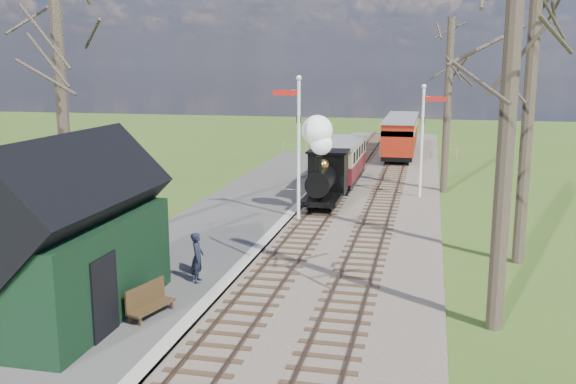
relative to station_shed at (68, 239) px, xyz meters
name	(u,v)px	position (x,y,z in m)	size (l,w,h in m)	color
distant_hills	(397,258)	(5.70, 60.38, -18.47)	(114.40, 48.00, 22.02)	#385B23
ballast_bed	(360,195)	(5.60, 18.00, -2.22)	(8.00, 60.00, 0.10)	brown
track_near	(335,193)	(4.30, 18.00, -2.17)	(1.60, 60.00, 0.15)	brown
track_far	(385,195)	(6.90, 18.00, -2.17)	(1.60, 60.00, 0.15)	brown
platform	(222,227)	(0.80, 10.00, -2.17)	(5.00, 44.00, 0.20)	#474442
coping_strip	(276,230)	(3.10, 10.00, -2.16)	(0.40, 44.00, 0.21)	#B2AD9E
station_shed	(68,239)	(0.00, 0.00, 0.00)	(3.25, 6.30, 4.78)	black
semaphore_near	(297,138)	(3.53, 12.00, 1.35)	(1.22, 0.24, 6.22)	silver
semaphore_far	(424,132)	(8.67, 18.00, 1.08)	(1.22, 0.24, 5.72)	silver
bare_trees	(324,111)	(5.63, 6.10, 2.94)	(15.51, 22.39, 12.00)	#382D23
fence_line	(367,150)	(4.60, 32.00, -1.72)	(12.60, 0.08, 1.00)	slate
locomotive	(324,168)	(4.29, 14.46, -0.27)	(1.73, 4.03, 4.31)	black
coach	(342,160)	(4.30, 20.52, -0.80)	(2.01, 6.90, 2.12)	black
red_carriage_a	(399,139)	(6.90, 30.25, -0.67)	(2.22, 5.49, 2.33)	black
red_carriage_b	(403,131)	(6.90, 35.75, -0.67)	(2.22, 5.49, 2.33)	black
sign_board	(197,257)	(1.99, 3.98, -1.54)	(0.33, 0.69, 1.05)	#0D3F2B
bench	(148,301)	(1.96, 0.41, -1.67)	(0.82, 1.55, 0.85)	#412D17
person	(197,257)	(2.30, 3.19, -1.30)	(0.56, 0.37, 1.54)	black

